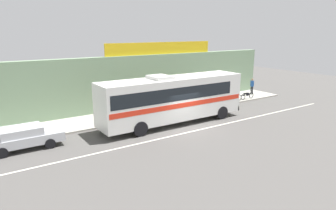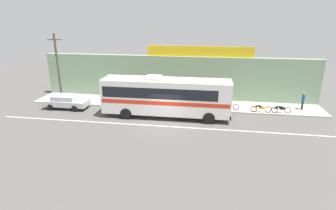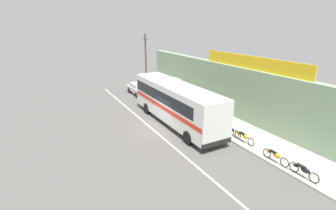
{
  "view_description": "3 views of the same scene",
  "coord_description": "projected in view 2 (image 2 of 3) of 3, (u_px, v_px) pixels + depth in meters",
  "views": [
    {
      "loc": [
        -12.71,
        -16.63,
        6.93
      ],
      "look_at": [
        -0.33,
        2.01,
        1.37
      ],
      "focal_mm": 32.07,
      "sensor_mm": 36.0,
      "label": 1
    },
    {
      "loc": [
        3.68,
        -22.01,
        9.13
      ],
      "look_at": [
        0.06,
        1.2,
        1.26
      ],
      "focal_mm": 29.17,
      "sensor_mm": 36.0,
      "label": 2
    },
    {
      "loc": [
        17.52,
        -8.77,
        8.51
      ],
      "look_at": [
        -1.64,
        1.62,
        1.26
      ],
      "focal_mm": 26.41,
      "sensor_mm": 36.0,
      "label": 3
    }
  ],
  "objects": [
    {
      "name": "ground_plane",
      "position": [
        165.0,
        123.0,
        24.06
      ],
      "size": [
        70.0,
        70.0,
        0.0
      ],
      "primitive_type": "plane",
      "color": "#4F4C49"
    },
    {
      "name": "sidewalk_slab",
      "position": [
        173.0,
        104.0,
        28.91
      ],
      "size": [
        30.0,
        3.6,
        0.14
      ],
      "primitive_type": "cube",
      "color": "#A8A399",
      "rests_on": "ground_plane"
    },
    {
      "name": "storefront_facade",
      "position": [
        176.0,
        78.0,
        30.18
      ],
      "size": [
        30.0,
        0.7,
        4.8
      ],
      "primitive_type": "cube",
      "color": "gray",
      "rests_on": "ground_plane"
    },
    {
      "name": "storefront_billboard",
      "position": [
        200.0,
        51.0,
        28.88
      ],
      "size": [
        11.25,
        0.12,
        1.1
      ],
      "primitive_type": "cube",
      "color": "gold",
      "rests_on": "storefront_facade"
    },
    {
      "name": "road_center_stripe",
      "position": [
        164.0,
        126.0,
        23.31
      ],
      "size": [
        30.0,
        0.14,
        0.01
      ],
      "primitive_type": "cube",
      "color": "silver",
      "rests_on": "ground_plane"
    },
    {
      "name": "intercity_bus",
      "position": [
        165.0,
        95.0,
        24.89
      ],
      "size": [
        11.66,
        2.66,
        3.78
      ],
      "color": "silver",
      "rests_on": "ground_plane"
    },
    {
      "name": "parked_car",
      "position": [
        66.0,
        101.0,
        27.53
      ],
      "size": [
        4.43,
        1.86,
        1.37
      ],
      "color": "#B7BABF",
      "rests_on": "ground_plane"
    },
    {
      "name": "utility_pole",
      "position": [
        58.0,
        67.0,
        28.29
      ],
      "size": [
        1.6,
        0.22,
        7.14
      ],
      "color": "brown",
      "rests_on": "sidewalk_slab"
    },
    {
      "name": "motorcycle_blue",
      "position": [
        214.0,
        105.0,
        27.03
      ],
      "size": [
        1.85,
        0.56,
        0.94
      ],
      "color": "black",
      "rests_on": "sidewalk_slab"
    },
    {
      "name": "motorcycle_green",
      "position": [
        261.0,
        108.0,
        26.12
      ],
      "size": [
        1.93,
        0.56,
        0.94
      ],
      "color": "black",
      "rests_on": "sidewalk_slab"
    },
    {
      "name": "motorcycle_red",
      "position": [
        229.0,
        106.0,
        26.81
      ],
      "size": [
        1.93,
        0.56,
        0.94
      ],
      "color": "black",
      "rests_on": "sidewalk_slab"
    },
    {
      "name": "motorcycle_orange",
      "position": [
        281.0,
        109.0,
        25.89
      ],
      "size": [
        1.83,
        0.56,
        0.94
      ],
      "color": "black",
      "rests_on": "sidewalk_slab"
    },
    {
      "name": "pedestrian_far_left",
      "position": [
        163.0,
        96.0,
        28.03
      ],
      "size": [
        0.3,
        0.48,
        1.71
      ],
      "color": "navy",
      "rests_on": "sidewalk_slab"
    },
    {
      "name": "pedestrian_by_curb",
      "position": [
        303.0,
        100.0,
        26.7
      ],
      "size": [
        0.3,
        0.48,
        1.74
      ],
      "color": "black",
      "rests_on": "sidewalk_slab"
    }
  ]
}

